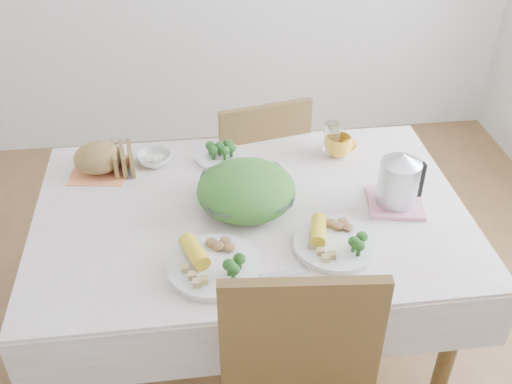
{
  "coord_description": "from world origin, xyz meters",
  "views": [
    {
      "loc": [
        -0.19,
        -1.65,
        2.04
      ],
      "look_at": [
        0.02,
        0.02,
        0.82
      ],
      "focal_mm": 42.0,
      "sensor_mm": 36.0,
      "label": 1
    }
  ],
  "objects": [
    {
      "name": "electric_kettle",
      "position": [
        0.51,
        -0.04,
        0.88
      ],
      "size": [
        0.17,
        0.17,
        0.2
      ],
      "primitive_type": "cylinder",
      "rotation": [
        0.0,
        0.0,
        0.22
      ],
      "color": "#B2B5BA",
      "rests_on": "pink_tray"
    },
    {
      "name": "glass_tumbler",
      "position": [
        0.36,
        0.34,
        0.83
      ],
      "size": [
        0.09,
        0.09,
        0.13
      ],
      "primitive_type": "cylinder",
      "rotation": [
        0.0,
        0.0,
        0.41
      ],
      "color": "white",
      "rests_on": "tablecloth"
    },
    {
      "name": "knife",
      "position": [
        0.04,
        -0.34,
        0.76
      ],
      "size": [
        0.2,
        0.04,
        0.0
      ],
      "primitive_type": "cube",
      "rotation": [
        0.0,
        0.0,
        1.65
      ],
      "color": "silver",
      "rests_on": "tablecloth"
    },
    {
      "name": "salad_bowl",
      "position": [
        -0.01,
        0.03,
        0.8
      ],
      "size": [
        0.34,
        0.34,
        0.08
      ],
      "primitive_type": "imported",
      "rotation": [
        0.0,
        0.0,
        0.04
      ],
      "color": "white",
      "rests_on": "tablecloth"
    },
    {
      "name": "chair_far",
      "position": [
        0.08,
        0.65,
        0.47
      ],
      "size": [
        0.49,
        0.49,
        0.92
      ],
      "primitive_type": "cube",
      "rotation": [
        0.0,
        0.0,
        3.34
      ],
      "color": "brown",
      "rests_on": "floor"
    },
    {
      "name": "napkin",
      "position": [
        -0.54,
        0.31,
        0.76
      ],
      "size": [
        0.24,
        0.24,
        0.0
      ],
      "primitive_type": "cube",
      "rotation": [
        0.0,
        0.0,
        -0.14
      ],
      "color": "#FF8C51",
      "rests_on": "tablecloth"
    },
    {
      "name": "pink_tray",
      "position": [
        0.51,
        -0.04,
        0.77
      ],
      "size": [
        0.22,
        0.22,
        0.02
      ],
      "primitive_type": "cube",
      "rotation": [
        0.0,
        0.0,
        -0.18
      ],
      "color": "pink",
      "rests_on": "tablecloth"
    },
    {
      "name": "broccoli_plate",
      "position": [
        -0.08,
        0.34,
        0.77
      ],
      "size": [
        0.24,
        0.24,
        0.02
      ],
      "primitive_type": "cylinder",
      "rotation": [
        0.0,
        0.0,
        0.25
      ],
      "color": "beige",
      "rests_on": "tablecloth"
    },
    {
      "name": "fork_right",
      "position": [
        0.21,
        -0.24,
        0.76
      ],
      "size": [
        0.15,
        0.16,
        0.0
      ],
      "primitive_type": "cube",
      "rotation": [
        0.0,
        0.0,
        -0.76
      ],
      "color": "silver",
      "rests_on": "tablecloth"
    },
    {
      "name": "dinner_plate_left",
      "position": [
        -0.15,
        -0.29,
        0.77
      ],
      "size": [
        0.29,
        0.29,
        0.02
      ],
      "primitive_type": "cylinder",
      "rotation": [
        0.0,
        0.0,
        0.0
      ],
      "color": "white",
      "rests_on": "tablecloth"
    },
    {
      "name": "fork_left",
      "position": [
        -0.15,
        -0.25,
        0.76
      ],
      "size": [
        0.04,
        0.18,
        0.0
      ],
      "primitive_type": "cube",
      "rotation": [
        0.0,
        0.0,
        -0.13
      ],
      "color": "silver",
      "rests_on": "tablecloth"
    },
    {
      "name": "bread_loaf",
      "position": [
        -0.54,
        0.31,
        0.82
      ],
      "size": [
        0.18,
        0.17,
        0.11
      ],
      "primitive_type": "ellipsoid",
      "rotation": [
        0.0,
        0.0,
        -0.0
      ],
      "color": "brown",
      "rests_on": "napkin"
    },
    {
      "name": "dinner_plate_right",
      "position": [
        0.25,
        -0.23,
        0.77
      ],
      "size": [
        0.38,
        0.38,
        0.02
      ],
      "primitive_type": "cylinder",
      "rotation": [
        0.0,
        0.0,
        -0.59
      ],
      "color": "white",
      "rests_on": "tablecloth"
    },
    {
      "name": "yellow_mug",
      "position": [
        0.38,
        0.31,
        0.8
      ],
      "size": [
        0.11,
        0.11,
        0.08
      ],
      "primitive_type": "imported",
      "rotation": [
        0.0,
        0.0,
        -0.05
      ],
      "color": "yellow",
      "rests_on": "tablecloth"
    },
    {
      "name": "fruit_bowl",
      "position": [
        -0.34,
        0.34,
        0.78
      ],
      "size": [
        0.14,
        0.14,
        0.04
      ],
      "primitive_type": "imported",
      "rotation": [
        0.0,
        0.0,
        -0.03
      ],
      "color": "white",
      "rests_on": "tablecloth"
    },
    {
      "name": "floor",
      "position": [
        0.0,
        0.0,
        0.0
      ],
      "size": [
        3.6,
        3.6,
        0.0
      ],
      "primitive_type": "plane",
      "color": "brown",
      "rests_on": "ground"
    },
    {
      "name": "dining_table",
      "position": [
        0.0,
        0.0,
        0.38
      ],
      "size": [
        1.4,
        0.9,
        0.75
      ],
      "primitive_type": "cube",
      "color": "brown",
      "rests_on": "floor"
    },
    {
      "name": "tablecloth",
      "position": [
        0.0,
        0.0,
        0.76
      ],
      "size": [
        1.5,
        1.0,
        0.01
      ],
      "primitive_type": "cube",
      "color": "silver",
      "rests_on": "dining_table"
    }
  ]
}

